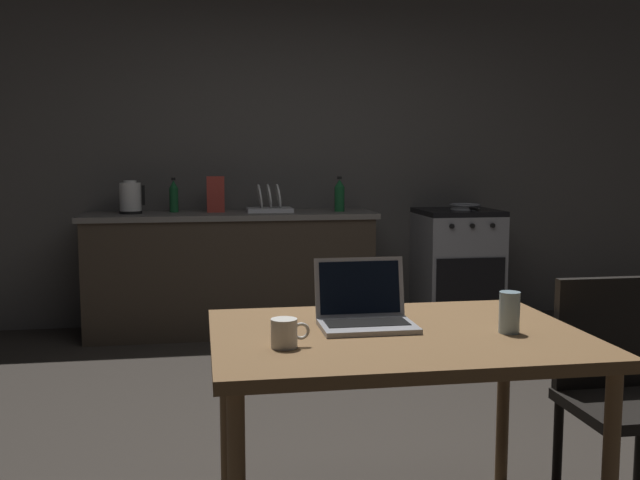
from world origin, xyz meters
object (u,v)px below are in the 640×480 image
(dining_table, at_px, (397,352))
(cereal_box, at_px, (216,194))
(frying_pan, at_px, (465,207))
(bottle_b, at_px, (174,196))
(laptop, at_px, (365,313))
(electric_kettle, at_px, (131,198))
(coffee_mug, at_px, (285,333))
(drinking_glass, at_px, (509,312))
(stove_oven, at_px, (457,266))
(bottle, at_px, (339,195))
(dish_rack, at_px, (269,206))
(chair, at_px, (616,383))

(dining_table, xyz_separation_m, cereal_box, (-0.53, 3.17, 0.37))
(frying_pan, bearing_deg, bottle_b, 177.23)
(laptop, relative_size, bottle_b, 1.24)
(electric_kettle, relative_size, coffee_mug, 2.01)
(coffee_mug, relative_size, drinking_glass, 0.88)
(stove_oven, distance_m, bottle, 1.12)
(stove_oven, xyz_separation_m, bottle, (-0.96, -0.05, 0.58))
(dish_rack, bearing_deg, electric_kettle, 180.00)
(dining_table, relative_size, bottle_b, 4.77)
(cereal_box, bearing_deg, laptop, -81.92)
(chair, xyz_separation_m, frying_pan, (0.56, 3.05, 0.43))
(dish_rack, bearing_deg, cereal_box, 177.14)
(cereal_box, distance_m, bottle_b, 0.31)
(coffee_mug, bearing_deg, chair, 9.50)
(stove_oven, xyz_separation_m, drinking_glass, (-1.00, -3.23, 0.36))
(chair, distance_m, cereal_box, 3.44)
(electric_kettle, height_order, drinking_glass, electric_kettle)
(frying_pan, height_order, drinking_glass, frying_pan)
(dining_table, bearing_deg, drinking_glass, -11.99)
(stove_oven, xyz_separation_m, coffee_mug, (-1.76, -3.29, 0.34))
(electric_kettle, xyz_separation_m, coffee_mug, (0.75, -3.29, -0.23))
(electric_kettle, distance_m, frying_pan, 2.56)
(electric_kettle, bearing_deg, dish_rack, 0.00)
(bottle_b, bearing_deg, electric_kettle, -165.39)
(dining_table, relative_size, coffee_mug, 10.22)
(laptop, height_order, drinking_glass, laptop)
(chair, height_order, dish_rack, dish_rack)
(frying_pan, bearing_deg, laptop, -116.38)
(bottle, distance_m, dish_rack, 0.54)
(bottle_b, bearing_deg, laptop, -76.64)
(laptop, bearing_deg, dining_table, -39.52)
(electric_kettle, distance_m, drinking_glass, 3.57)
(bottle_b, bearing_deg, drinking_glass, -70.15)
(electric_kettle, height_order, cereal_box, cereal_box)
(dining_table, distance_m, electric_kettle, 3.37)
(drinking_glass, bearing_deg, frying_pan, 71.79)
(coffee_mug, bearing_deg, dining_table, 19.43)
(electric_kettle, distance_m, bottle_b, 0.32)
(frying_pan, height_order, cereal_box, cereal_box)
(chair, bearing_deg, coffee_mug, -152.98)
(bottle, height_order, dish_rack, bottle)
(stove_oven, bearing_deg, dish_rack, 179.90)
(bottle, xyz_separation_m, coffee_mug, (-0.80, -3.24, -0.24))
(chair, height_order, frying_pan, frying_pan)
(frying_pan, bearing_deg, dining_table, -114.35)
(laptop, distance_m, dish_rack, 3.06)
(dining_table, bearing_deg, dish_rack, 92.28)
(dining_table, bearing_deg, electric_kettle, 109.88)
(bottle, bearing_deg, coffee_mug, -103.78)
(electric_kettle, bearing_deg, drinking_glass, -65.07)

